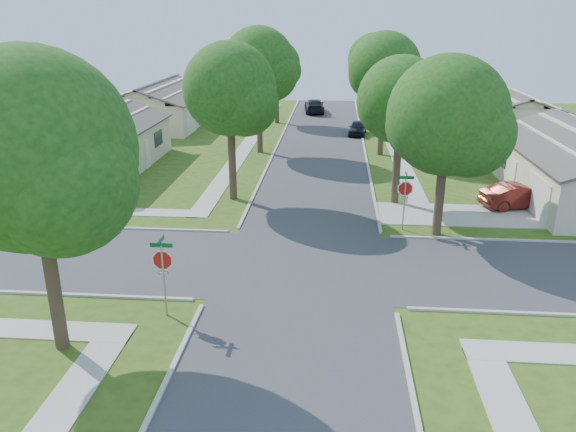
# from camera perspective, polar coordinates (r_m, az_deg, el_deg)

# --- Properties ---
(ground) EXTENTS (100.00, 100.00, 0.00)m
(ground) POSITION_cam_1_polar(r_m,az_deg,el_deg) (24.40, 1.65, -5.00)
(ground) COLOR #2D4A14
(ground) RESTS_ON ground
(road_ns) EXTENTS (7.00, 100.00, 0.02)m
(road_ns) POSITION_cam_1_polar(r_m,az_deg,el_deg) (24.40, 1.65, -4.99)
(road_ns) COLOR #333335
(road_ns) RESTS_ON ground
(sidewalk_ne) EXTENTS (1.20, 40.00, 0.04)m
(sidewalk_ne) POSITION_cam_1_polar(r_m,az_deg,el_deg) (49.45, 10.55, 7.50)
(sidewalk_ne) COLOR #9E9B91
(sidewalk_ne) RESTS_ON ground
(sidewalk_nw) EXTENTS (1.20, 40.00, 0.04)m
(sidewalk_nw) POSITION_cam_1_polar(r_m,az_deg,el_deg) (49.73, -3.71, 7.86)
(sidewalk_nw) COLOR #9E9B91
(sidewalk_nw) RESTS_ON ground
(driveway) EXTENTS (8.80, 3.60, 0.05)m
(driveway) POSITION_cam_1_polar(r_m,az_deg,el_deg) (31.68, 16.83, 0.10)
(driveway) COLOR #9E9B91
(driveway) RESTS_ON ground
(stop_sign_sw) EXTENTS (1.05, 0.80, 2.98)m
(stop_sign_sw) POSITION_cam_1_polar(r_m,az_deg,el_deg) (20.13, -12.62, -4.73)
(stop_sign_sw) COLOR gray
(stop_sign_sw) RESTS_ON ground
(stop_sign_ne) EXTENTS (1.05, 0.80, 2.98)m
(stop_sign_ne) POSITION_cam_1_polar(r_m,az_deg,el_deg) (28.27, 11.81, 2.50)
(stop_sign_ne) COLOR gray
(stop_sign_ne) RESTS_ON ground
(tree_e_near) EXTENTS (4.97, 4.80, 8.28)m
(tree_e_near) POSITION_cam_1_polar(r_m,az_deg,el_deg) (31.68, 11.49, 11.06)
(tree_e_near) COLOR #38281C
(tree_e_near) RESTS_ON ground
(tree_e_mid) EXTENTS (5.59, 5.40, 9.21)m
(tree_e_mid) POSITION_cam_1_polar(r_m,az_deg,el_deg) (43.47, 9.86, 14.22)
(tree_e_mid) COLOR #38281C
(tree_e_mid) RESTS_ON ground
(tree_e_far) EXTENTS (5.17, 5.00, 8.72)m
(tree_e_far) POSITION_cam_1_polar(r_m,az_deg,el_deg) (56.41, 8.78, 15.20)
(tree_e_far) COLOR #38281C
(tree_e_far) RESTS_ON ground
(tree_w_near) EXTENTS (5.38, 5.20, 8.97)m
(tree_w_near) POSITION_cam_1_polar(r_m,az_deg,el_deg) (31.94, -5.83, 12.27)
(tree_w_near) COLOR #38281C
(tree_w_near) RESTS_ON ground
(tree_w_mid) EXTENTS (5.80, 5.60, 9.56)m
(tree_w_mid) POSITION_cam_1_polar(r_m,az_deg,el_deg) (43.69, -2.92, 14.81)
(tree_w_mid) COLOR #38281C
(tree_w_mid) RESTS_ON ground
(tree_w_far) EXTENTS (4.76, 4.60, 8.04)m
(tree_w_far) POSITION_cam_1_polar(r_m,az_deg,el_deg) (56.64, -1.11, 14.95)
(tree_w_far) COLOR #38281C
(tree_w_far) RESTS_ON ground
(tree_sw_corner) EXTENTS (6.21, 6.00, 9.55)m
(tree_sw_corner) POSITION_cam_1_polar(r_m,az_deg,el_deg) (17.86, -24.24, 5.25)
(tree_sw_corner) COLOR #38281C
(tree_sw_corner) RESTS_ON ground
(tree_ne_corner) EXTENTS (5.80, 5.60, 8.66)m
(tree_ne_corner) POSITION_cam_1_polar(r_m,az_deg,el_deg) (27.24, 15.96, 9.23)
(tree_ne_corner) COLOR #38281C
(tree_ne_corner) RESTS_ON ground
(house_ne_far) EXTENTS (8.42, 13.60, 4.23)m
(house_ne_far) POSITION_cam_1_polar(r_m,az_deg,el_deg) (53.94, 21.00, 9.16)
(house_ne_far) COLOR beige
(house_ne_far) RESTS_ON ground
(house_nw_near) EXTENTS (8.42, 13.60, 4.23)m
(house_nw_near) POSITION_cam_1_polar(r_m,az_deg,el_deg) (41.82, -19.65, 6.58)
(house_nw_near) COLOR beige
(house_nw_near) RESTS_ON ground
(house_nw_far) EXTENTS (8.42, 13.60, 4.23)m
(house_nw_far) POSITION_cam_1_polar(r_m,az_deg,el_deg) (57.45, -12.82, 10.53)
(house_nw_far) COLOR beige
(house_nw_far) RESTS_ON ground
(car_driveway) EXTENTS (4.43, 2.53, 1.38)m
(car_driveway) POSITION_cam_1_polar(r_m,az_deg,el_deg) (33.88, 22.38, 1.89)
(car_driveway) COLOR #521511
(car_driveway) RESTS_ON ground
(car_curb_east) EXTENTS (1.89, 3.84, 1.26)m
(car_curb_east) POSITION_cam_1_polar(r_m,az_deg,el_deg) (51.65, 7.09, 8.88)
(car_curb_east) COLOR black
(car_curb_east) RESTS_ON ground
(car_curb_west) EXTENTS (2.53, 5.30, 1.49)m
(car_curb_west) POSITION_cam_1_polar(r_m,az_deg,el_deg) (63.45, 2.70, 11.12)
(car_curb_west) COLOR black
(car_curb_west) RESTS_ON ground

